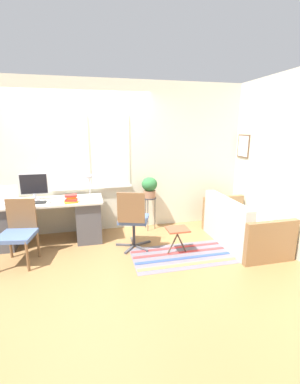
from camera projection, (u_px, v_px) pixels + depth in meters
The scene contains 17 objects.
ground_plane at pixel (85, 247), 4.17m from camera, with size 14.00×14.00×0.00m, color #9E7042.
wall_back_with_window at pixel (81, 159), 4.54m from camera, with size 9.00×0.12×2.70m.
wall_right_with_picture at pixel (259, 159), 4.52m from camera, with size 0.08×9.00×2.70m.
desk at pixel (47, 221), 4.26m from camera, with size 1.82×0.66×0.73m.
laptop at pixel (5, 199), 4.09m from camera, with size 0.36×0.29×0.26m.
monitor at pixel (34, 186), 4.16m from camera, with size 0.43×0.14×0.44m.
keyboard at pixel (34, 203), 4.04m from camera, with size 0.36×0.14×0.02m.
mouse at pixel (50, 202), 4.07m from camera, with size 0.03×0.06×0.03m.
desk_lamp at pixel (89, 180), 4.34m from camera, with size 0.13×0.13×0.40m.
book_stack at pixel (71, 199), 4.08m from camera, with size 0.23×0.18×0.12m.
desk_chair_wooden at pixel (18, 231), 3.61m from camera, with size 0.52×0.53×0.90m.
office_chair_swivel at pixel (133, 218), 4.00m from camera, with size 0.59×0.60×0.96m.
couch_loveseat at pixel (241, 227), 4.26m from camera, with size 0.80×1.46×0.78m.
plant_stand at pixel (150, 201), 4.78m from camera, with size 0.25×0.25×0.63m.
potted_plant at pixel (150, 187), 4.71m from camera, with size 0.28×0.28×0.38m.
floor_rug_striped at pixel (184, 255), 3.89m from camera, with size 1.57×0.80×0.01m.
folding_stool at pixel (177, 232), 3.89m from camera, with size 0.33×0.28×0.41m.
Camera 1 is at (0.16, -3.97, 1.88)m, focal length 24.00 mm.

